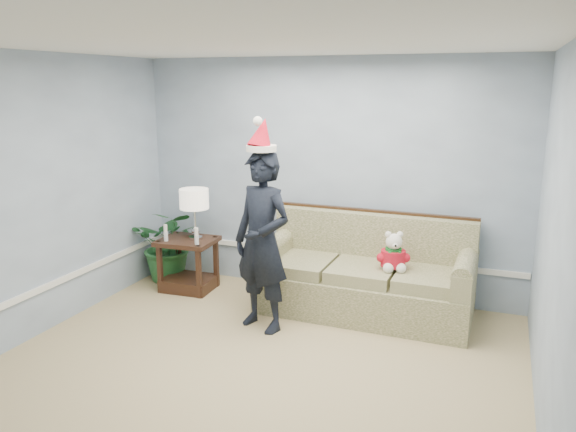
% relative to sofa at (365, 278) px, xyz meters
% --- Properties ---
extents(room_shell, '(4.54, 5.04, 2.74)m').
position_rel_sofa_xyz_m(room_shell, '(-0.60, -2.04, 0.98)').
color(room_shell, tan).
rests_on(room_shell, ground).
extents(wainscot_trim, '(4.49, 4.99, 0.06)m').
position_rel_sofa_xyz_m(wainscot_trim, '(-1.78, -0.86, 0.08)').
color(wainscot_trim, white).
rests_on(wainscot_trim, room_shell).
extents(sofa, '(2.24, 0.99, 1.04)m').
position_rel_sofa_xyz_m(sofa, '(0.00, 0.00, 0.00)').
color(sofa, '#4A5629').
rests_on(sofa, room_shell).
extents(side_table, '(0.67, 0.57, 0.62)m').
position_rel_sofa_xyz_m(side_table, '(-2.11, -0.12, -0.13)').
color(side_table, '#3B2115').
rests_on(side_table, room_shell).
extents(table_lamp, '(0.34, 0.34, 0.60)m').
position_rel_sofa_xyz_m(table_lamp, '(-2.02, -0.09, 0.71)').
color(table_lamp, silver).
rests_on(table_lamp, side_table).
extents(candle_pair, '(0.46, 0.05, 0.19)m').
position_rel_sofa_xyz_m(candle_pair, '(-2.10, -0.28, 0.34)').
color(candle_pair, silver).
rests_on(candle_pair, side_table).
extents(houseplant, '(0.99, 0.91, 0.92)m').
position_rel_sofa_xyz_m(houseplant, '(-2.50, 0.09, 0.09)').
color(houseplant, '#215A2B').
rests_on(houseplant, room_shell).
extents(man, '(0.75, 0.61, 1.79)m').
position_rel_sofa_xyz_m(man, '(-0.86, -0.78, 0.53)').
color(man, black).
rests_on(man, room_shell).
extents(santa_hat, '(0.37, 0.40, 0.34)m').
position_rel_sofa_xyz_m(santa_hat, '(-0.86, -0.77, 1.56)').
color(santa_hat, white).
rests_on(santa_hat, man).
extents(teddy_bear, '(0.32, 0.32, 0.41)m').
position_rel_sofa_xyz_m(teddy_bear, '(0.31, -0.14, 0.32)').
color(teddy_bear, white).
rests_on(teddy_bear, sofa).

